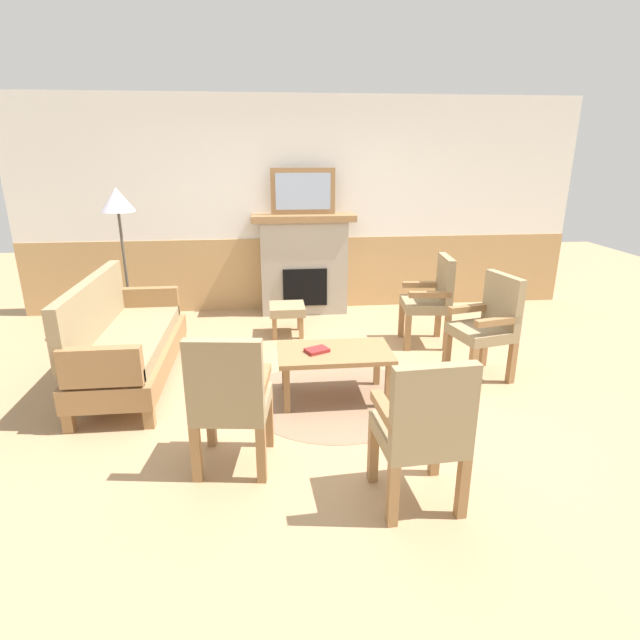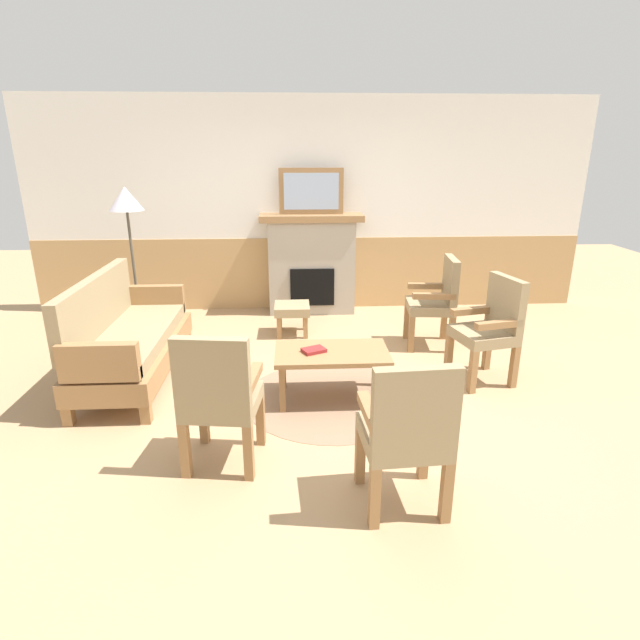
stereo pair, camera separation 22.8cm
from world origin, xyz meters
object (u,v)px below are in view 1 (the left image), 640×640
(footstool, at_px, (287,311))
(framed_picture, at_px, (303,191))
(coffee_table, at_px, (335,357))
(armchair_near_fireplace, at_px, (432,297))
(armchair_by_window_left, at_px, (489,322))
(fireplace, at_px, (304,263))
(armchair_front_left, at_px, (423,427))
(couch, at_px, (125,342))
(book_on_table, at_px, (317,350))
(floor_lamp_by_couch, at_px, (118,210))
(armchair_front_center, at_px, (230,397))

(footstool, bearing_deg, framed_picture, 73.16)
(coffee_table, distance_m, armchair_near_fireplace, 1.71)
(armchair_by_window_left, bearing_deg, armchair_near_fireplace, 105.85)
(fireplace, distance_m, framed_picture, 0.91)
(coffee_table, xyz_separation_m, armchair_front_left, (0.32, -1.45, 0.15))
(framed_picture, distance_m, couch, 2.91)
(armchair_by_window_left, xyz_separation_m, armchair_front_left, (-1.16, -1.75, 0.00))
(armchair_by_window_left, bearing_deg, book_on_table, -169.18)
(floor_lamp_by_couch, bearing_deg, armchair_front_left, -52.43)
(fireplace, distance_m, couch, 2.68)
(fireplace, xyz_separation_m, couch, (-1.77, -1.99, -0.26))
(armchair_by_window_left, height_order, armchair_front_center, same)
(fireplace, distance_m, book_on_table, 2.51)
(fireplace, bearing_deg, coffee_table, -88.32)
(armchair_near_fireplace, relative_size, armchair_front_left, 1.00)
(book_on_table, distance_m, armchair_near_fireplace, 1.83)
(fireplace, relative_size, footstool, 3.25)
(couch, bearing_deg, floor_lamp_by_couch, 101.71)
(book_on_table, xyz_separation_m, armchair_near_fireplace, (1.38, 1.20, 0.08))
(armchair_near_fireplace, bearing_deg, floor_lamp_by_couch, 171.43)
(armchair_by_window_left, relative_size, floor_lamp_by_couch, 0.58)
(footstool, distance_m, floor_lamp_by_couch, 2.11)
(armchair_near_fireplace, relative_size, armchair_by_window_left, 1.00)
(armchair_front_left, xyz_separation_m, floor_lamp_by_couch, (-2.41, 3.14, 0.91))
(framed_picture, relative_size, coffee_table, 0.83)
(couch, distance_m, book_on_table, 1.77)
(fireplace, bearing_deg, armchair_front_left, -84.29)
(fireplace, xyz_separation_m, armchair_by_window_left, (1.55, -2.19, -0.11))
(framed_picture, bearing_deg, coffee_table, -88.32)
(coffee_table, bearing_deg, framed_picture, 91.68)
(floor_lamp_by_couch, bearing_deg, couch, -78.29)
(framed_picture, bearing_deg, footstool, -106.84)
(framed_picture, bearing_deg, armchair_front_center, -102.14)
(framed_picture, distance_m, armchair_near_fireplace, 2.10)
(fireplace, bearing_deg, book_on_table, -91.82)
(book_on_table, bearing_deg, armchair_by_window_left, 10.82)
(book_on_table, height_order, armchair_front_center, armchair_front_center)
(armchair_near_fireplace, bearing_deg, armchair_by_window_left, -74.15)
(armchair_near_fireplace, bearing_deg, armchair_front_center, -133.62)
(framed_picture, bearing_deg, book_on_table, -91.82)
(armchair_near_fireplace, bearing_deg, armchair_front_left, -108.92)
(book_on_table, bearing_deg, armchair_front_left, -71.75)
(coffee_table, bearing_deg, armchair_by_window_left, 11.41)
(floor_lamp_by_couch, bearing_deg, coffee_table, -38.90)
(couch, bearing_deg, footstool, 36.78)
(fireplace, height_order, framed_picture, framed_picture)
(armchair_front_center, bearing_deg, book_on_table, 54.83)
(footstool, bearing_deg, couch, -143.22)
(couch, bearing_deg, armchair_near_fireplace, 12.64)
(footstool, relative_size, armchair_by_window_left, 0.41)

